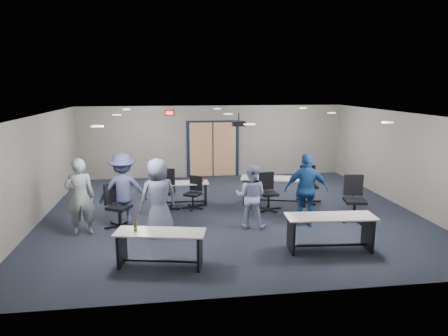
{
  "coord_description": "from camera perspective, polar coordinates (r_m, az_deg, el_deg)",
  "views": [
    {
      "loc": [
        -1.61,
        -10.46,
        3.45
      ],
      "look_at": [
        -0.22,
        -0.3,
        1.31
      ],
      "focal_mm": 32.0,
      "sensor_mm": 36.0,
      "label": 1
    }
  ],
  "objects": [
    {
      "name": "floor",
      "position": [
        11.14,
        0.93,
        -6.29
      ],
      "size": [
        10.0,
        10.0,
        0.0
      ],
      "primitive_type": "plane",
      "color": "black",
      "rests_on": "ground"
    },
    {
      "name": "back_wall",
      "position": [
        15.2,
        -1.63,
        3.81
      ],
      "size": [
        10.0,
        0.04,
        2.7
      ],
      "primitive_type": "cube",
      "color": "gray",
      "rests_on": "floor"
    },
    {
      "name": "front_wall",
      "position": [
        6.53,
        7.01,
        -7.11
      ],
      "size": [
        10.0,
        0.04,
        2.7
      ],
      "primitive_type": "cube",
      "color": "gray",
      "rests_on": "floor"
    },
    {
      "name": "left_wall",
      "position": [
        11.2,
        -25.24,
        -0.19
      ],
      "size": [
        0.04,
        9.0,
        2.7
      ],
      "primitive_type": "cube",
      "color": "gray",
      "rests_on": "floor"
    },
    {
      "name": "right_wall",
      "position": [
        12.56,
        24.14,
        1.09
      ],
      "size": [
        0.04,
        9.0,
        2.7
      ],
      "primitive_type": "cube",
      "color": "gray",
      "rests_on": "floor"
    },
    {
      "name": "ceiling",
      "position": [
        10.61,
        0.98,
        7.71
      ],
      "size": [
        10.0,
        9.0,
        0.04
      ],
      "primitive_type": "cube",
      "color": "silver",
      "rests_on": "back_wall"
    },
    {
      "name": "double_door",
      "position": [
        15.2,
        -1.6,
        2.67
      ],
      "size": [
        2.0,
        0.07,
        2.2
      ],
      "color": "black",
      "rests_on": "back_wall"
    },
    {
      "name": "exit_sign",
      "position": [
        14.94,
        -7.8,
        7.81
      ],
      "size": [
        0.32,
        0.07,
        0.18
      ],
      "color": "black",
      "rests_on": "back_wall"
    },
    {
      "name": "ceiling_projector",
      "position": [
        11.18,
        2.11,
        6.38
      ],
      "size": [
        0.35,
        0.32,
        0.37
      ],
      "color": "black",
      "rests_on": "ceiling"
    },
    {
      "name": "ceiling_can_lights",
      "position": [
        10.86,
        0.78,
        7.64
      ],
      "size": [
        6.24,
        5.74,
        0.02
      ],
      "primitive_type": null,
      "color": "white",
      "rests_on": "ceiling"
    },
    {
      "name": "table_front_left",
      "position": [
        7.91,
        -9.14,
        -10.42
      ],
      "size": [
        1.8,
        0.91,
        0.96
      ],
      "rotation": [
        0.0,
        0.0,
        -0.21
      ],
      "color": "beige",
      "rests_on": "floor"
    },
    {
      "name": "table_front_right",
      "position": [
        8.8,
        14.92,
        -8.11
      ],
      "size": [
        1.91,
        0.76,
        0.76
      ],
      "rotation": [
        0.0,
        0.0,
        -0.07
      ],
      "color": "beige",
      "rests_on": "floor"
    },
    {
      "name": "table_back_left",
      "position": [
        11.71,
        -6.26,
        -3.1
      ],
      "size": [
        1.66,
        0.56,
        0.78
      ],
      "rotation": [
        0.0,
        0.0,
        0.01
      ],
      "color": "beige",
      "rests_on": "floor"
    },
    {
      "name": "table_back_right",
      "position": [
        11.82,
        7.21,
        -2.58
      ],
      "size": [
        2.06,
        1.14,
        0.79
      ],
      "rotation": [
        0.0,
        0.0,
        -0.26
      ],
      "color": "beige",
      "rests_on": "floor"
    },
    {
      "name": "chair_back_a",
      "position": [
        11.26,
        -8.34,
        -3.18
      ],
      "size": [
        0.8,
        0.8,
        1.14
      ],
      "primitive_type": null,
      "rotation": [
        0.0,
        0.0,
        -0.12
      ],
      "color": "black",
      "rests_on": "floor"
    },
    {
      "name": "chair_back_b",
      "position": [
        11.35,
        -4.48,
        -3.57
      ],
      "size": [
        0.79,
        0.79,
        0.91
      ],
      "primitive_type": null,
      "rotation": [
        0.0,
        0.0,
        -0.56
      ],
      "color": "black",
      "rests_on": "floor"
    },
    {
      "name": "chair_back_c",
      "position": [
        11.22,
        6.41,
        -3.44
      ],
      "size": [
        0.72,
        0.72,
        1.05
      ],
      "primitive_type": null,
      "rotation": [
        0.0,
        0.0,
        0.1
      ],
      "color": "black",
      "rests_on": "floor"
    },
    {
      "name": "chair_back_d",
      "position": [
        12.13,
        12.02,
        -2.35
      ],
      "size": [
        0.77,
        0.77,
        1.09
      ],
      "primitive_type": null,
      "rotation": [
        0.0,
        0.0,
        -0.13
      ],
      "color": "black",
      "rests_on": "floor"
    },
    {
      "name": "chair_loose_left",
      "position": [
        10.16,
        -14.77,
        -5.19
      ],
      "size": [
        0.95,
        0.95,
        1.11
      ],
      "primitive_type": null,
      "rotation": [
        0.0,
        0.0,
        1.06
      ],
      "color": "black",
      "rests_on": "floor"
    },
    {
      "name": "chair_loose_right",
      "position": [
        10.8,
        18.21,
        -4.23
      ],
      "size": [
        0.87,
        0.87,
        1.17
      ],
      "primitive_type": null,
      "rotation": [
        0.0,
        0.0,
        -0.2
      ],
      "color": "black",
      "rests_on": "floor"
    },
    {
      "name": "person_gray",
      "position": [
        9.83,
        -19.87,
        -3.9
      ],
      "size": [
        0.72,
        0.53,
        1.83
      ],
      "primitive_type": "imported",
      "rotation": [
        0.0,
        0.0,
        3.28
      ],
      "color": "gray",
      "rests_on": "floor"
    },
    {
      "name": "person_plaid",
      "position": [
        9.34,
        -9.37,
        -4.16
      ],
      "size": [
        1.05,
        0.88,
        1.83
      ],
      "primitive_type": "imported",
      "rotation": [
        0.0,
        0.0,
        3.54
      ],
      "color": "slate",
      "rests_on": "floor"
    },
    {
      "name": "person_lightblue",
      "position": [
        9.8,
        3.86,
        -4.02
      ],
      "size": [
        0.93,
        0.83,
        1.58
      ],
      "primitive_type": "imported",
      "rotation": [
        0.0,
        0.0,
        2.78
      ],
      "color": "#A5B5DB",
      "rests_on": "floor"
    },
    {
      "name": "person_navy",
      "position": [
        10.07,
        11.7,
        -3.07
      ],
      "size": [
        1.14,
        0.66,
        1.83
      ],
      "primitive_type": "imported",
      "rotation": [
        0.0,
        0.0,
        2.93
      ],
      "color": "navy",
      "rests_on": "floor"
    },
    {
      "name": "person_back",
      "position": [
        10.23,
        -14.2,
        -2.96
      ],
      "size": [
        1.24,
        0.79,
        1.83
      ],
      "primitive_type": "imported",
      "rotation": [
        0.0,
        0.0,
        3.24
      ],
      "color": "#434B78",
      "rests_on": "floor"
    }
  ]
}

